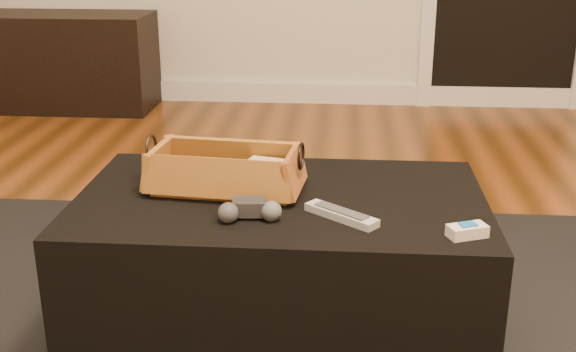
# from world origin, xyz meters

# --- Properties ---
(baseboard) EXTENTS (5.00, 0.04, 0.12)m
(baseboard) POSITION_xyz_m (0.00, 2.73, 0.06)
(baseboard) COLOR white
(baseboard) RESTS_ON floor
(media_cabinet) EXTENTS (1.41, 0.45, 0.55)m
(media_cabinet) POSITION_xyz_m (-1.46, 2.51, 0.28)
(media_cabinet) COLOR black
(media_cabinet) RESTS_ON floor
(ottoman) EXTENTS (1.00, 0.60, 0.42)m
(ottoman) POSITION_xyz_m (0.23, 0.06, 0.22)
(ottoman) COLOR black
(ottoman) RESTS_ON area_rug
(tv_remote) EXTENTS (0.20, 0.05, 0.02)m
(tv_remote) POSITION_xyz_m (0.06, 0.08, 0.46)
(tv_remote) COLOR black
(tv_remote) RESTS_ON wicker_basket
(cloth_bundle) EXTENTS (0.12, 0.10, 0.06)m
(cloth_bundle) POSITION_xyz_m (0.19, 0.11, 0.47)
(cloth_bundle) COLOR tan
(cloth_bundle) RESTS_ON wicker_basket
(wicker_basket) EXTENTS (0.40, 0.24, 0.13)m
(wicker_basket) POSITION_xyz_m (0.08, 0.09, 0.48)
(wicker_basket) COLOR #AF6427
(wicker_basket) RESTS_ON ottoman
(game_controller) EXTENTS (0.15, 0.09, 0.05)m
(game_controller) POSITION_xyz_m (0.17, -0.09, 0.46)
(game_controller) COLOR black
(game_controller) RESTS_ON ottoman
(silver_remote) EXTENTS (0.17, 0.15, 0.02)m
(silver_remote) POSITION_xyz_m (0.37, -0.07, 0.44)
(silver_remote) COLOR #B3B6BB
(silver_remote) RESTS_ON ottoman
(cream_gadget) EXTENTS (0.09, 0.07, 0.03)m
(cream_gadget) POSITION_xyz_m (0.64, -0.14, 0.45)
(cream_gadget) COLOR beige
(cream_gadget) RESTS_ON ottoman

